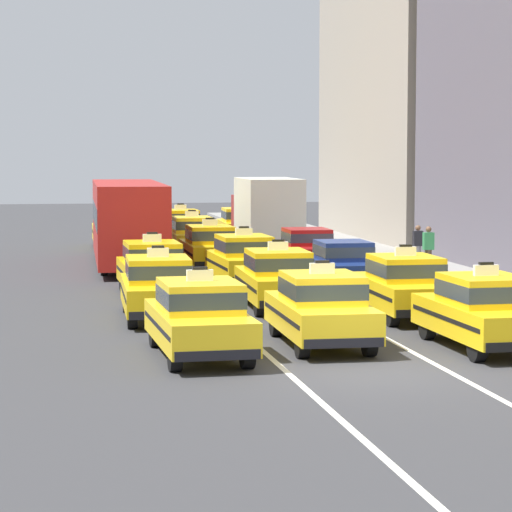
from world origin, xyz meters
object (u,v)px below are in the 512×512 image
object	(u,v)px
pedestrian_near_crosswalk	(418,246)
pedestrian_mid_block	(428,251)
taxi_center_fifth	(192,235)
sedan_right_third	(343,264)
taxi_right_sixth	(240,224)
taxi_center_third	(243,259)
taxi_center_second	(277,278)
taxi_left_nearest	(199,317)
taxi_center_fourth	(210,246)
taxi_left_fifth	(113,229)
bus_left_fourth	(128,219)
taxi_center_sixth	(180,226)
taxi_center_nearest	(321,308)
sedan_right_fourth	(306,248)
box_truck_right_fifth	(266,212)
taxi_left_third	(152,267)
taxi_right_second	(404,285)
fire_hydrant	(497,295)
taxi_left_second	(158,287)
taxi_right_nearest	(484,310)

from	to	relation	value
pedestrian_near_crosswalk	pedestrian_mid_block	world-z (taller)	pedestrian_mid_block
taxi_center_fifth	sedan_right_third	bearing A→B (deg)	-76.96
taxi_right_sixth	taxi_center_third	bearing A→B (deg)	-99.25
taxi_center_second	taxi_left_nearest	bearing A→B (deg)	-113.24
taxi_left_nearest	taxi_center_fourth	world-z (taller)	same
taxi_left_fifth	taxi_center_second	distance (m)	22.52
bus_left_fourth	taxi_center_sixth	size ratio (longest dim) A/B	2.47
taxi_center_nearest	pedestrian_near_crosswalk	size ratio (longest dim) A/B	2.96
bus_left_fourth	sedan_right_fourth	world-z (taller)	bus_left_fourth
taxi_center_second	box_truck_right_fifth	xyz separation A→B (m)	(3.17, 18.30, 0.90)
taxi_left_fifth	taxi_right_sixth	bearing A→B (deg)	22.07
taxi_left_third	taxi_right_second	xyz separation A→B (m)	(6.10, -6.07, 0.00)
sedan_right_fourth	pedestrian_near_crosswalk	xyz separation A→B (m)	(4.05, -0.73, 0.08)
sedan_right_third	taxi_right_sixth	distance (m)	20.84
taxi_left_third	fire_hydrant	world-z (taller)	taxi_left_third
taxi_center_second	fire_hydrant	size ratio (longest dim) A/B	6.31
taxi_center_second	sedan_right_third	size ratio (longest dim) A/B	1.06
taxi_center_third	taxi_center_nearest	bearing A→B (deg)	-91.67
taxi_center_sixth	sedan_right_third	distance (m)	19.96
taxi_left_fifth	pedestrian_mid_block	world-z (taller)	taxi_left_fifth
taxi_left_third	taxi_right_sixth	size ratio (longest dim) A/B	0.99
taxi_center_sixth	taxi_center_third	bearing A→B (deg)	-90.03
taxi_left_second	taxi_right_nearest	world-z (taller)	same
bus_left_fourth	taxi_left_fifth	world-z (taller)	bus_left_fourth
taxi_left_second	sedan_right_third	distance (m)	8.51
taxi_left_third	sedan_right_third	size ratio (longest dim) A/B	1.06
taxi_left_nearest	taxi_right_nearest	bearing A→B (deg)	-0.53
taxi_right_nearest	fire_hydrant	distance (m)	5.75
taxi_center_fourth	taxi_right_nearest	size ratio (longest dim) A/B	0.99
taxi_center_sixth	fire_hydrant	xyz separation A→B (m)	(5.49, -26.09, -0.33)
taxi_right_sixth	pedestrian_near_crosswalk	xyz separation A→B (m)	(4.08, -15.35, 0.05)
taxi_left_second	box_truck_right_fifth	distance (m)	20.97
taxi_right_second	sedan_right_third	world-z (taller)	taxi_right_second
taxi_left_fifth	taxi_center_sixth	xyz separation A→B (m)	(3.30, 1.49, 0.00)
taxi_center_third	sedan_right_third	bearing A→B (deg)	-34.80
taxi_left_second	pedestrian_near_crosswalk	size ratio (longest dim) A/B	2.98
taxi_right_nearest	box_truck_right_fifth	distance (m)	25.83
taxi_center_fifth	pedestrian_mid_block	distance (m)	12.86
sedan_right_fourth	taxi_left_nearest	bearing A→B (deg)	-109.77
taxi_right_second	box_truck_right_fifth	xyz separation A→B (m)	(0.23, 20.67, 0.90)
taxi_left_third	bus_left_fourth	xyz separation A→B (m)	(-0.02, 9.61, 0.94)
taxi_center_fourth	box_truck_right_fifth	size ratio (longest dim) A/B	0.65
bus_left_fourth	taxi_center_second	distance (m)	13.72
taxi_center_second	taxi_center_sixth	bearing A→B (deg)	89.81
taxi_right_second	taxi_center_nearest	bearing A→B (deg)	-128.46
taxi_right_second	box_truck_right_fifth	distance (m)	20.69
taxi_left_fifth	taxi_right_nearest	size ratio (longest dim) A/B	1.00
taxi_left_second	pedestrian_mid_block	bearing A→B (deg)	38.70
taxi_left_third	taxi_center_fifth	world-z (taller)	same
taxi_center_fourth	taxi_right_sixth	bearing A→B (deg)	75.81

